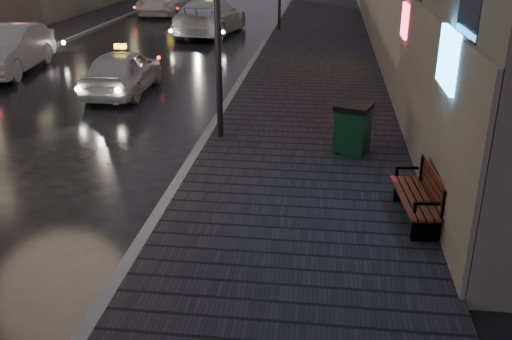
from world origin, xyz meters
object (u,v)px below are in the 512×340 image
Objects in this scene: taxi_mid at (210,17)px; taxi_far at (168,2)px; bench at (422,196)px; trash_bin at (353,128)px; taxi_near at (123,71)px; car_left_mid at (8,50)px.

taxi_far is at bearing -53.10° from taxi_mid.
bench is at bearing -58.37° from taxi_far.
taxi_mid is at bearing 130.40° from trash_bin.
trash_bin is 16.85m from taxi_mid.
taxi_mid is at bearing 106.20° from bench.
taxi_near is 10.94m from taxi_mid.
taxi_mid is (-7.30, 18.70, 0.25)m from bench.
trash_bin is at bearing -37.37° from car_left_mid.
trash_bin is 0.19× the size of taxi_mid.
taxi_far is at bearing 108.58° from bench.
car_left_mid is (-4.89, 2.17, 0.12)m from taxi_near.
bench is 1.61× the size of trash_bin.
car_left_mid is 10.29m from taxi_mid.
taxi_near is at bearing -30.69° from car_left_mid.
trash_bin is 0.21× the size of taxi_far.
taxi_mid is 7.96m from taxi_far.
taxi_near is 0.82× the size of car_left_mid.
car_left_mid is (-12.71, 9.94, 0.22)m from bench.
car_left_mid is at bearing -25.06° from taxi_near.
bench is 16.14m from car_left_mid.
trash_bin is at bearing 143.94° from taxi_near.
car_left_mid reaches higher than bench.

